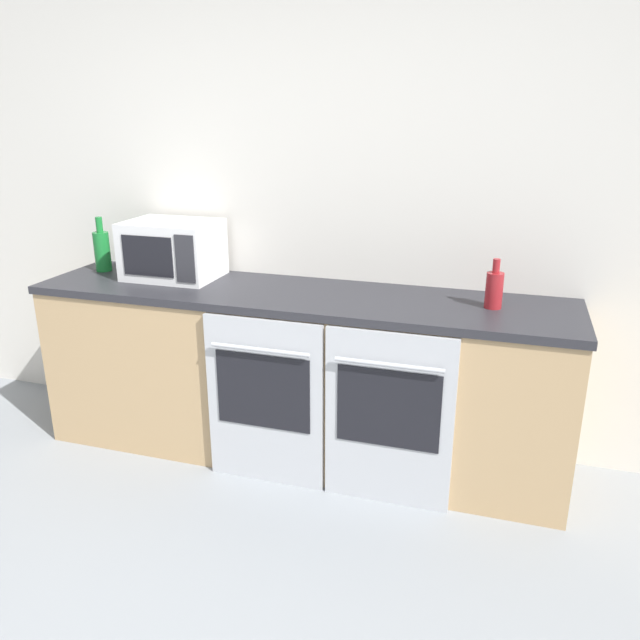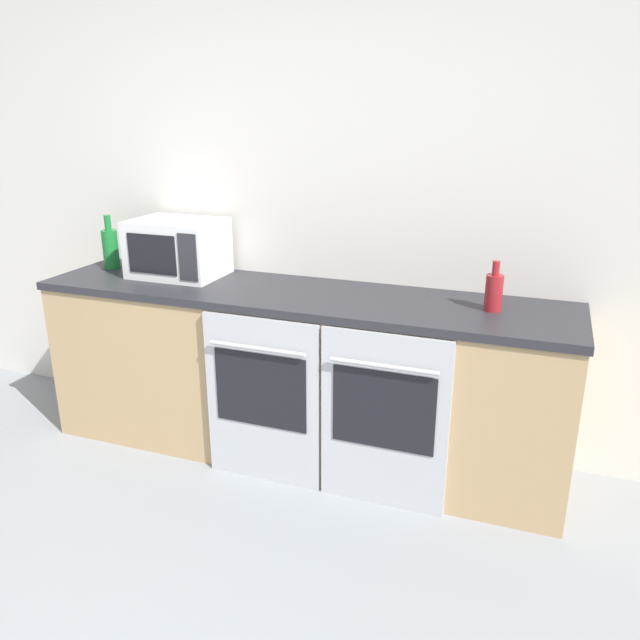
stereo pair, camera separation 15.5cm
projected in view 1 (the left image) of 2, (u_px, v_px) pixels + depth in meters
name	position (u px, v px, depth m)	size (l,w,h in m)	color
wall_back	(317.00, 203.00, 3.30)	(10.00, 0.06, 2.60)	silver
counter_back	(298.00, 375.00, 3.27)	(2.74, 0.63, 0.90)	tan
oven_left	(264.00, 402.00, 3.00)	(0.59, 0.06, 0.86)	#B7BABF
oven_right	(388.00, 419.00, 2.83)	(0.59, 0.06, 0.86)	#B7BABF
microwave	(173.00, 250.00, 3.35)	(0.48, 0.36, 0.31)	silver
bottle_red	(494.00, 289.00, 2.85)	(0.08, 0.08, 0.23)	maroon
bottle_green	(102.00, 250.00, 3.50)	(0.09, 0.09, 0.31)	#19722D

